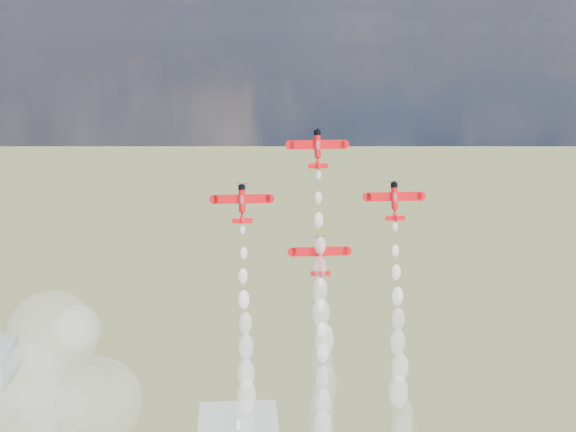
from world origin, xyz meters
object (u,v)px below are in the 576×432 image
(plane_lead, at_px, (318,148))
(plane_slot, at_px, (320,255))
(plane_left, at_px, (242,203))
(plane_right, at_px, (395,200))

(plane_lead, height_order, plane_slot, plane_lead)
(plane_left, height_order, plane_right, same)
(plane_lead, bearing_deg, plane_right, -10.96)
(plane_right, xyz_separation_m, plane_slot, (-14.90, -2.89, -10.03))
(plane_slot, bearing_deg, plane_left, 169.04)
(plane_left, bearing_deg, plane_slot, -10.96)
(plane_left, bearing_deg, plane_right, 0.00)
(plane_right, bearing_deg, plane_left, 180.00)
(plane_right, relative_size, plane_slot, 1.00)
(plane_lead, relative_size, plane_slot, 1.00)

